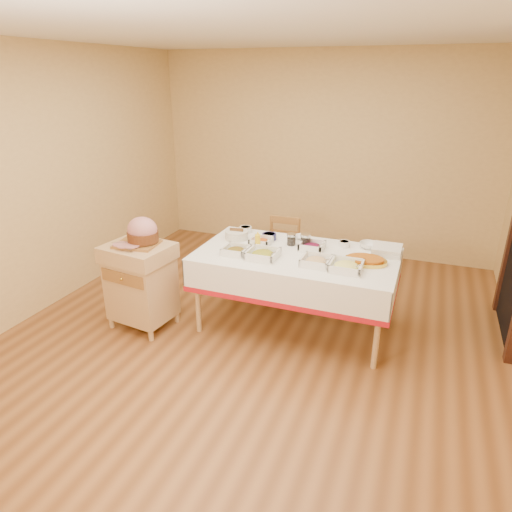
{
  "coord_description": "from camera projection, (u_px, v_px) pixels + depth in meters",
  "views": [
    {
      "loc": [
        1.35,
        -3.46,
        2.3
      ],
      "look_at": [
        -0.06,
        0.2,
        0.72
      ],
      "focal_mm": 32.0,
      "sensor_mm": 36.0,
      "label": 1
    }
  ],
  "objects": [
    {
      "name": "dining_chair",
      "position": [
        281.0,
        255.0,
        5.06
      ],
      "size": [
        0.38,
        0.36,
        0.83
      ],
      "color": "olive",
      "rests_on": "ground"
    },
    {
      "name": "dining_table",
      "position": [
        296.0,
        270.0,
        4.24
      ],
      "size": [
        1.82,
        1.02,
        0.76
      ],
      "color": "tan",
      "rests_on": "ground"
    },
    {
      "name": "small_bowl_mid",
      "position": [
        269.0,
        236.0,
        4.53
      ],
      "size": [
        0.14,
        0.14,
        0.06
      ],
      "color": "navy",
      "rests_on": "dining_table"
    },
    {
      "name": "preserve_jar_right",
      "position": [
        305.0,
        241.0,
        4.33
      ],
      "size": [
        0.1,
        0.1,
        0.13
      ],
      "color": "silver",
      "rests_on": "dining_table"
    },
    {
      "name": "bread_basket",
      "position": [
        237.0,
        235.0,
        4.54
      ],
      "size": [
        0.23,
        0.23,
        0.1
      ],
      "color": "silver",
      "rests_on": "dining_table"
    },
    {
      "name": "bowl_small_imported",
      "position": [
        369.0,
        245.0,
        4.31
      ],
      "size": [
        0.21,
        0.21,
        0.05
      ],
      "primitive_type": "imported",
      "rotation": [
        0.0,
        0.0,
        0.26
      ],
      "color": "white",
      "rests_on": "dining_table"
    },
    {
      "name": "bowl_white_imported",
      "position": [
        302.0,
        237.0,
        4.55
      ],
      "size": [
        0.17,
        0.17,
        0.03
      ],
      "primitive_type": "imported",
      "rotation": [
        0.0,
        0.0,
        0.24
      ],
      "color": "white",
      "rests_on": "dining_table"
    },
    {
      "name": "serving_dish_b",
      "position": [
        263.0,
        254.0,
        4.07
      ],
      "size": [
        0.27,
        0.27,
        0.11
      ],
      "color": "white",
      "rests_on": "dining_table"
    },
    {
      "name": "ham_on_board",
      "position": [
        142.0,
        233.0,
        4.15
      ],
      "size": [
        0.4,
        0.38,
        0.26
      ],
      "color": "olive",
      "rests_on": "butcher_cart"
    },
    {
      "name": "butcher_cart",
      "position": [
        141.0,
        281.0,
        4.32
      ],
      "size": [
        0.64,
        0.56,
        0.83
      ],
      "color": "tan",
      "rests_on": "ground"
    },
    {
      "name": "small_bowl_left",
      "position": [
        246.0,
        229.0,
        4.74
      ],
      "size": [
        0.13,
        0.13,
        0.06
      ],
      "color": "white",
      "rests_on": "dining_table"
    },
    {
      "name": "mustard_bottle",
      "position": [
        258.0,
        240.0,
        4.3
      ],
      "size": [
        0.05,
        0.05,
        0.16
      ],
      "color": "yellow",
      "rests_on": "dining_table"
    },
    {
      "name": "serving_dish_d",
      "position": [
        346.0,
        266.0,
        3.83
      ],
      "size": [
        0.27,
        0.27,
        0.1
      ],
      "color": "white",
      "rests_on": "dining_table"
    },
    {
      "name": "serving_dish_c",
      "position": [
        316.0,
        261.0,
        3.93
      ],
      "size": [
        0.25,
        0.25,
        0.1
      ],
      "color": "white",
      "rests_on": "dining_table"
    },
    {
      "name": "room_shell",
      "position": [
        254.0,
        201.0,
        3.82
      ],
      "size": [
        5.0,
        5.0,
        5.0
      ],
      "color": "brown",
      "rests_on": "ground"
    },
    {
      "name": "serving_dish_a",
      "position": [
        236.0,
        250.0,
        4.17
      ],
      "size": [
        0.23,
        0.22,
        0.1
      ],
      "color": "white",
      "rests_on": "dining_table"
    },
    {
      "name": "small_bowl_right",
      "position": [
        344.0,
        244.0,
        4.34
      ],
      "size": [
        0.11,
        0.11,
        0.05
      ],
      "color": "white",
      "rests_on": "dining_table"
    },
    {
      "name": "preserve_jar_left",
      "position": [
        291.0,
        240.0,
        4.38
      ],
      "size": [
        0.09,
        0.09,
        0.11
      ],
      "color": "silver",
      "rests_on": "dining_table"
    },
    {
      "name": "serving_dish_f",
      "position": [
        312.0,
        246.0,
        4.27
      ],
      "size": [
        0.23,
        0.22,
        0.11
      ],
      "color": "white",
      "rests_on": "dining_table"
    },
    {
      "name": "plate_stack",
      "position": [
        387.0,
        250.0,
        4.16
      ],
      "size": [
        0.26,
        0.26,
        0.08
      ],
      "color": "white",
      "rests_on": "dining_table"
    },
    {
      "name": "brass_platter",
      "position": [
        366.0,
        260.0,
        3.97
      ],
      "size": [
        0.37,
        0.27,
        0.05
      ],
      "color": "gold",
      "rests_on": "dining_table"
    },
    {
      "name": "serving_dish_e",
      "position": [
        261.0,
        241.0,
        4.41
      ],
      "size": [
        0.21,
        0.2,
        0.09
      ],
      "color": "white",
      "rests_on": "dining_table"
    }
  ]
}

